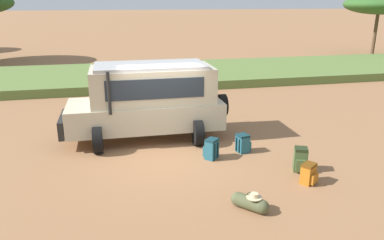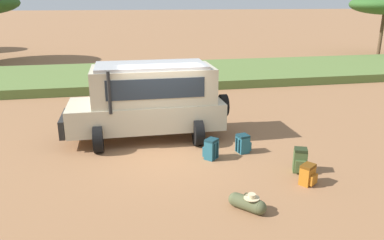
{
  "view_description": "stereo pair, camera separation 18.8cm",
  "coord_description": "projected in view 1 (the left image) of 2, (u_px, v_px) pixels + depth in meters",
  "views": [
    {
      "loc": [
        -1.48,
        -10.38,
        4.36
      ],
      "look_at": [
        0.76,
        -0.21,
        1.0
      ],
      "focal_mm": 35.0,
      "sensor_mm": 36.0,
      "label": 1
    },
    {
      "loc": [
        -1.3,
        -10.42,
        4.36
      ],
      "look_at": [
        0.76,
        -0.21,
        1.0
      ],
      "focal_mm": 35.0,
      "sensor_mm": 36.0,
      "label": 2
    }
  ],
  "objects": [
    {
      "name": "duffel_bag_low_black_case",
      "position": [
        250.0,
        203.0,
        8.11
      ],
      "size": [
        0.7,
        0.74,
        0.42
      ],
      "color": "#4C5133",
      "rests_on": "ground_plane"
    },
    {
      "name": "backpack_outermost",
      "position": [
        211.0,
        149.0,
        10.68
      ],
      "size": [
        0.48,
        0.48,
        0.6
      ],
      "color": "#235B6B",
      "rests_on": "ground_plane"
    },
    {
      "name": "backpack_cluster_center",
      "position": [
        309.0,
        174.0,
        9.25
      ],
      "size": [
        0.47,
        0.47,
        0.51
      ],
      "color": "#B26619",
      "rests_on": "ground_plane"
    },
    {
      "name": "backpack_near_rear_wheel",
      "position": [
        300.0,
        160.0,
        9.88
      ],
      "size": [
        0.42,
        0.46,
        0.66
      ],
      "color": "#42562D",
      "rests_on": "ground_plane"
    },
    {
      "name": "acacia_tree_centre_back",
      "position": [
        379.0,
        4.0,
        29.8
      ],
      "size": [
        5.31,
        5.83,
        4.77
      ],
      "color": "brown",
      "rests_on": "ground_plane"
    },
    {
      "name": "ground_plane",
      "position": [
        166.0,
        151.0,
        11.29
      ],
      "size": [
        320.0,
        320.0,
        0.0
      ],
      "primitive_type": "plane",
      "color": "#936642"
    },
    {
      "name": "safari_vehicle",
      "position": [
        148.0,
        100.0,
        12.01
      ],
      "size": [
        5.36,
        2.76,
        2.44
      ],
      "color": "beige",
      "rests_on": "ground_plane"
    },
    {
      "name": "backpack_beside_front_wheel",
      "position": [
        243.0,
        143.0,
        11.16
      ],
      "size": [
        0.46,
        0.41,
        0.55
      ],
      "color": "#235B6B",
      "rests_on": "ground_plane"
    },
    {
      "name": "grass_bank",
      "position": [
        137.0,
        75.0,
        21.36
      ],
      "size": [
        120.0,
        7.0,
        0.44
      ],
      "color": "#5B7538",
      "rests_on": "ground_plane"
    }
  ]
}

